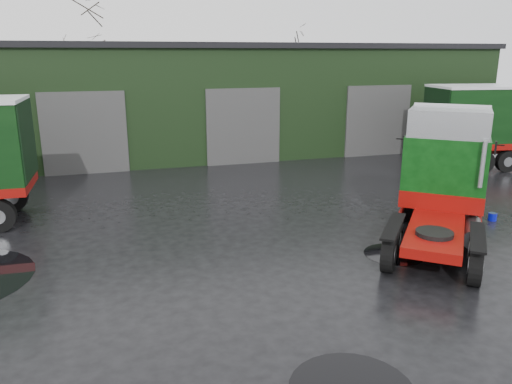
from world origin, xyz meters
TOP-DOWN VIEW (x-y plane):
  - ground at (0.00, 0.00)m, footprint 100.00×100.00m
  - warehouse at (2.00, 20.00)m, footprint 32.40×12.40m
  - hero_tractor at (4.40, 0.60)m, footprint 6.40×6.91m
  - wash_bucket at (7.96, 2.23)m, footprint 0.37×0.37m
  - tree_back_a at (-6.00, 30.00)m, footprint 4.40×4.40m
  - tree_back_b at (10.00, 30.00)m, footprint 4.40×4.40m
  - puddle_1 at (2.90, 0.49)m, footprint 1.75×1.75m

SIDE VIEW (x-z plane):
  - ground at x=0.00m, z-range 0.00..0.00m
  - puddle_1 at x=2.90m, z-range 0.00..0.01m
  - wash_bucket at x=7.96m, z-range 0.00..0.27m
  - hero_tractor at x=4.40m, z-range 0.00..4.13m
  - warehouse at x=2.00m, z-range 0.01..6.31m
  - tree_back_b at x=10.00m, z-range 0.00..7.50m
  - tree_back_a at x=-6.00m, z-range 0.00..9.50m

